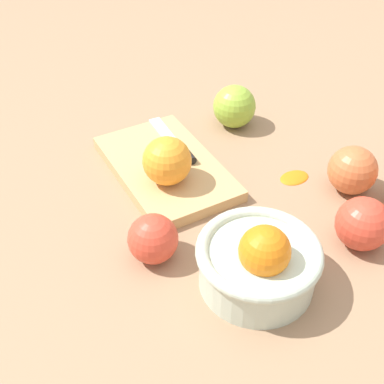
% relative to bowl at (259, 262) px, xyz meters
% --- Properties ---
extents(ground_plane, '(2.40, 2.40, 0.00)m').
position_rel_bowl_xyz_m(ground_plane, '(0.11, -0.08, -0.04)').
color(ground_plane, '#997556').
extents(bowl, '(0.16, 0.16, 0.11)m').
position_rel_bowl_xyz_m(bowl, '(0.00, 0.00, 0.00)').
color(bowl, beige).
rests_on(bowl, ground_plane).
extents(cutting_board, '(0.28, 0.20, 0.02)m').
position_rel_bowl_xyz_m(cutting_board, '(0.26, -0.04, -0.03)').
color(cutting_board, tan).
rests_on(cutting_board, ground_plane).
extents(orange_on_board, '(0.08, 0.08, 0.08)m').
position_rel_bowl_xyz_m(orange_on_board, '(0.23, -0.02, 0.02)').
color(orange_on_board, orange).
rests_on(orange_on_board, cutting_board).
extents(knife, '(0.16, 0.05, 0.01)m').
position_rel_bowl_xyz_m(knife, '(0.29, -0.08, -0.02)').
color(knife, silver).
rests_on(knife, cutting_board).
extents(apple_front_left, '(0.08, 0.08, 0.08)m').
position_rel_bowl_xyz_m(apple_front_left, '(0.05, -0.25, -0.00)').
color(apple_front_left, '#CC6638').
rests_on(apple_front_left, ground_plane).
extents(apple_front_left_2, '(0.08, 0.08, 0.08)m').
position_rel_bowl_xyz_m(apple_front_left_2, '(-0.04, -0.16, -0.00)').
color(apple_front_left_2, '#D6422D').
rests_on(apple_front_left_2, ground_plane).
extents(apple_back_center, '(0.07, 0.07, 0.07)m').
position_rel_bowl_xyz_m(apple_back_center, '(0.12, 0.08, -0.01)').
color(apple_back_center, '#D6422D').
rests_on(apple_back_center, ground_plane).
extents(apple_front_right, '(0.08, 0.08, 0.08)m').
position_rel_bowl_xyz_m(apple_front_right, '(0.30, -0.23, -0.00)').
color(apple_front_right, '#8EB738').
rests_on(apple_front_right, ground_plane).
extents(citrus_peel, '(0.04, 0.06, 0.01)m').
position_rel_bowl_xyz_m(citrus_peel, '(0.12, -0.20, -0.04)').
color(citrus_peel, orange).
rests_on(citrus_peel, ground_plane).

